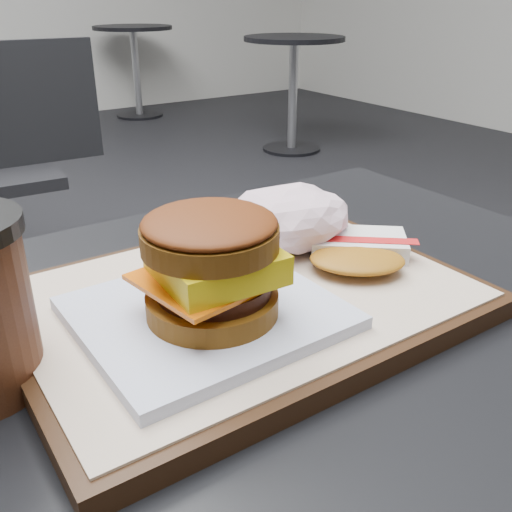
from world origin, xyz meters
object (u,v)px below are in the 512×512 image
object	(u,v)px
breakfast_sandwich	(210,277)
neighbor_chair	(8,158)
crumpled_wrapper	(288,218)
serving_tray	(243,300)
customer_table	(256,493)
hash_brown	(358,251)

from	to	relation	value
breakfast_sandwich	neighbor_chair	world-z (taller)	breakfast_sandwich
crumpled_wrapper	serving_tray	bearing A→B (deg)	-148.74
customer_table	breakfast_sandwich	size ratio (longest dim) A/B	4.15
serving_tray	crumpled_wrapper	world-z (taller)	crumpled_wrapper
hash_brown	crumpled_wrapper	xyz separation A→B (m)	(-0.03, 0.07, 0.02)
breakfast_sandwich	crumpled_wrapper	xyz separation A→B (m)	(0.14, 0.08, -0.01)
neighbor_chair	crumpled_wrapper	bearing A→B (deg)	-91.38
crumpled_wrapper	neighbor_chair	distance (m)	1.63
breakfast_sandwich	hash_brown	bearing A→B (deg)	6.04
customer_table	neighbor_chair	world-z (taller)	neighbor_chair
serving_tray	neighbor_chair	bearing A→B (deg)	85.61
hash_brown	customer_table	bearing A→B (deg)	-171.46
serving_tray	breakfast_sandwich	distance (m)	0.08
serving_tray	hash_brown	bearing A→B (deg)	-6.04
customer_table	crumpled_wrapper	xyz separation A→B (m)	(0.10, 0.09, 0.23)
customer_table	serving_tray	distance (m)	0.20
hash_brown	neighbor_chair	distance (m)	1.69
crumpled_wrapper	neighbor_chair	size ratio (longest dim) A/B	0.15
neighbor_chair	breakfast_sandwich	bearing A→B (deg)	-95.94
serving_tray	breakfast_sandwich	xyz separation A→B (m)	(-0.05, -0.03, 0.05)
serving_tray	hash_brown	xyz separation A→B (m)	(0.12, -0.01, 0.02)
neighbor_chair	customer_table	bearing A→B (deg)	-94.56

